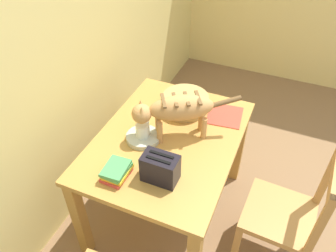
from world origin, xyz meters
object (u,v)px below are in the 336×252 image
at_px(saucer_bowl, 143,137).
at_px(toaster, 160,168).
at_px(magazine, 225,115).
at_px(book_stack, 117,171).
at_px(wooden_chair_near, 286,215).
at_px(dining_table, 168,148).
at_px(wicker_basket, 185,102).
at_px(coffee_mug, 143,130).
at_px(cat, 176,110).

xyz_separation_m(saucer_bowl, toaster, (-0.26, -0.24, 0.07)).
height_order(magazine, book_stack, book_stack).
bearing_deg(wooden_chair_near, dining_table, 88.32).
distance_m(book_stack, wicker_basket, 0.75).
height_order(saucer_bowl, coffee_mug, coffee_mug).
bearing_deg(wicker_basket, coffee_mug, 161.80).
relative_size(coffee_mug, book_stack, 0.74).
xyz_separation_m(dining_table, toaster, (-0.33, -0.09, 0.18)).
bearing_deg(dining_table, magazine, -36.97).
height_order(saucer_bowl, wicker_basket, wicker_basket).
height_order(magazine, wicker_basket, wicker_basket).
height_order(book_stack, toaster, toaster).
relative_size(coffee_mug, wicker_basket, 0.40).
xyz_separation_m(magazine, wooden_chair_near, (-0.43, -0.55, -0.30)).
distance_m(cat, magazine, 0.46).
relative_size(wicker_basket, toaster, 1.63).
height_order(dining_table, toaster, toaster).
relative_size(saucer_bowl, wooden_chair_near, 0.23).
bearing_deg(toaster, dining_table, 16.04).
height_order(saucer_bowl, book_stack, book_stack).
xyz_separation_m(coffee_mug, magazine, (0.43, -0.41, -0.07)).
height_order(dining_table, magazine, magazine).
xyz_separation_m(book_stack, wicker_basket, (0.74, -0.13, 0.02)).
bearing_deg(magazine, saucer_bowl, 129.69).
relative_size(wicker_basket, wooden_chair_near, 0.34).
bearing_deg(toaster, magazine, -14.46).
bearing_deg(wicker_basket, saucer_bowl, 161.95).
xyz_separation_m(book_stack, toaster, (0.08, -0.24, 0.05)).
bearing_deg(dining_table, wooden_chair_near, -94.57).
bearing_deg(dining_table, coffee_mug, 116.04).
relative_size(cat, wooden_chair_near, 0.63).
bearing_deg(coffee_mug, saucer_bowl, 180.00).
bearing_deg(magazine, wicker_basket, 89.67).
relative_size(saucer_bowl, coffee_mug, 1.67).
xyz_separation_m(magazine, toaster, (-0.69, 0.18, 0.08)).
xyz_separation_m(cat, magazine, (0.33, -0.24, -0.21)).
height_order(cat, toaster, cat).
relative_size(coffee_mug, wooden_chair_near, 0.14).
distance_m(wicker_basket, wooden_chair_near, 0.98).
bearing_deg(toaster, coffee_mug, 42.21).
height_order(dining_table, wicker_basket, wicker_basket).
bearing_deg(wicker_basket, dining_table, -178.31).
height_order(cat, coffee_mug, cat).
xyz_separation_m(cat, wooden_chair_near, (-0.10, -0.78, -0.51)).
bearing_deg(wooden_chair_near, book_stack, 112.51).
relative_size(coffee_mug, magazine, 0.53).
height_order(saucer_bowl, wooden_chair_near, wooden_chair_near).
height_order(toaster, wooden_chair_near, wooden_chair_near).
bearing_deg(magazine, wooden_chair_near, -134.89).
relative_size(dining_table, wicker_basket, 3.60).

